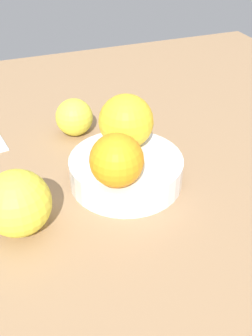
{
  "coord_description": "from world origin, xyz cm",
  "views": [
    {
      "loc": [
        -16.19,
        -42.8,
        34.84
      ],
      "look_at": [
        0.0,
        0.0,
        2.33
      ],
      "focal_mm": 43.2,
      "sensor_mm": 36.0,
      "label": 1
    }
  ],
  "objects": [
    {
      "name": "orange_in_bowl_1",
      "position": [
        1.25,
        3.28,
        7.73
      ],
      "size": [
        7.69,
        7.69,
        7.69
      ],
      "primitive_type": "sphere",
      "color": "yellow",
      "rests_on": "fruit_bowl"
    },
    {
      "name": "ground_plane",
      "position": [
        0.0,
        0.0,
        -1.0
      ],
      "size": [
        110.0,
        110.0,
        2.0
      ],
      "primitive_type": "cube",
      "color": "#997551"
    },
    {
      "name": "orange_in_bowl_0",
      "position": [
        -2.94,
        -4.56,
        7.25
      ],
      "size": [
        6.73,
        6.73,
        6.73
      ],
      "primitive_type": "sphere",
      "color": "orange",
      "rests_on": "fruit_bowl"
    },
    {
      "name": "fruit_bowl",
      "position": [
        0.0,
        0.0,
        1.84
      ],
      "size": [
        15.77,
        15.77,
        3.88
      ],
      "color": "white",
      "rests_on": "ground_plane"
    },
    {
      "name": "orange_loose_1",
      "position": [
        -15.31,
        -4.41,
        4.06
      ],
      "size": [
        8.12,
        8.12,
        8.12
      ],
      "primitive_type": "sphere",
      "color": "yellow",
      "rests_on": "ground_plane"
    },
    {
      "name": "orange_loose_0",
      "position": [
        -3.25,
        15.6,
        3.09
      ],
      "size": [
        6.18,
        6.18,
        6.18
      ],
      "primitive_type": "sphere",
      "color": "yellow",
      "rests_on": "ground_plane"
    }
  ]
}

